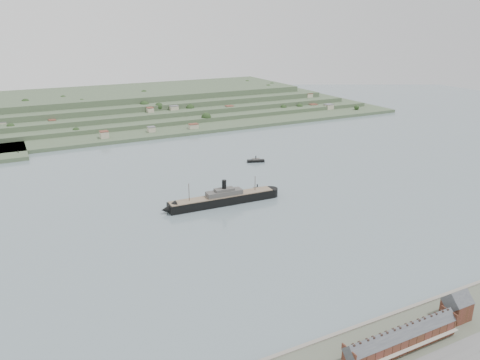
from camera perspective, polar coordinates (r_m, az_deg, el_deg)
name	(u,v)px	position (r m, az deg, el deg)	size (l,w,h in m)	color
ground	(238,209)	(339.74, -0.29, -3.61)	(1400.00, 1400.00, 0.00)	slate
terrace_row	(401,338)	(212.29, 19.08, -17.76)	(55.60, 9.80, 11.07)	#4C2B1B
gabled_building	(457,306)	(238.62, 24.91, -13.77)	(10.40, 10.18, 14.09)	#4C2B1B
far_peninsula	(132,106)	(704.20, -12.97, 8.75)	(760.00, 309.00, 30.00)	#374930
steamship	(219,199)	(347.17, -2.53, -2.39)	(93.19, 14.38, 22.35)	black
tugboat	(257,190)	(374.04, 2.11, -1.21)	(14.44, 7.64, 6.28)	black
ferry_west	(19,155)	(521.24, -25.38, 2.76)	(16.56, 10.69, 6.05)	black
ferry_east	(256,161)	(452.60, 1.94, 2.38)	(17.29, 10.02, 6.27)	black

